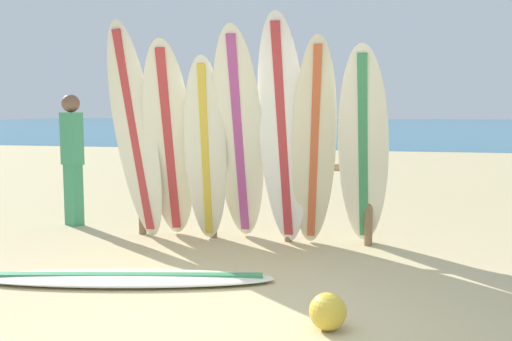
% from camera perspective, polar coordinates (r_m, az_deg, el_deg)
% --- Properties ---
extents(ground_plane, '(120.00, 120.00, 0.00)m').
position_cam_1_polar(ground_plane, '(3.91, -7.40, -16.53)').
color(ground_plane, '#CCB784').
extents(ocean_water, '(120.00, 80.00, 0.01)m').
position_cam_1_polar(ocean_water, '(61.41, 11.65, 4.56)').
color(ocean_water, '#196B93').
rests_on(ocean_water, ground).
extents(surfboard_rack, '(2.80, 0.09, 1.02)m').
position_cam_1_polar(surfboard_rack, '(6.53, -0.58, -1.54)').
color(surfboard_rack, olive).
rests_on(surfboard_rack, ground).
extents(surfboard_leaning_far_left, '(0.64, 0.78, 2.46)m').
position_cam_1_polar(surfboard_leaning_far_left, '(6.49, -12.07, 3.59)').
color(surfboard_leaning_far_left, silver).
rests_on(surfboard_leaning_far_left, ground).
extents(surfboard_leaning_left, '(0.74, 1.12, 2.25)m').
position_cam_1_polar(surfboard_leaning_left, '(6.39, -8.75, 2.65)').
color(surfboard_leaning_left, silver).
rests_on(surfboard_leaning_left, ground).
extents(surfboard_leaning_center_left, '(0.60, 0.83, 2.08)m').
position_cam_1_polar(surfboard_leaning_center_left, '(6.22, -5.11, 1.81)').
color(surfboard_leaning_center_left, silver).
rests_on(surfboard_leaning_center_left, ground).
extents(surfboard_leaning_center, '(0.64, 1.18, 2.37)m').
position_cam_1_polar(surfboard_leaning_center, '(6.16, -1.73, 3.13)').
color(surfboard_leaning_center, silver).
rests_on(surfboard_leaning_center, ground).
extents(surfboard_leaning_center_right, '(0.57, 0.81, 2.49)m').
position_cam_1_polar(surfboard_leaning_center_right, '(6.02, 2.73, 3.67)').
color(surfboard_leaning_center_right, white).
rests_on(surfboard_leaning_center_right, ground).
extents(surfboard_leaning_right, '(0.62, 0.92, 2.25)m').
position_cam_1_polar(surfboard_leaning_right, '(5.99, 5.87, 2.47)').
color(surfboard_leaning_right, beige).
rests_on(surfboard_leaning_right, ground).
extents(surfboard_leaning_far_right, '(0.55, 1.10, 2.15)m').
position_cam_1_polar(surfboard_leaning_far_right, '(6.02, 10.78, 1.93)').
color(surfboard_leaning_far_right, white).
rests_on(surfboard_leaning_far_right, ground).
extents(surfboard_lying_on_sand, '(2.70, 1.08, 0.08)m').
position_cam_1_polar(surfboard_lying_on_sand, '(5.17, -13.19, -10.53)').
color(surfboard_lying_on_sand, white).
rests_on(surfboard_lying_on_sand, ground).
extents(beachgoer_standing, '(0.32, 0.28, 1.71)m').
position_cam_1_polar(beachgoer_standing, '(7.70, -18.05, 1.60)').
color(beachgoer_standing, '#3F9966').
rests_on(beachgoer_standing, ground).
extents(small_boat_offshore, '(1.27, 2.87, 0.71)m').
position_cam_1_polar(small_boat_offshore, '(29.20, 10.68, 3.54)').
color(small_boat_offshore, '#B22D28').
rests_on(small_boat_offshore, ocean_water).
extents(beach_ball, '(0.26, 0.26, 0.26)m').
position_cam_1_polar(beach_ball, '(4.01, 7.27, -13.93)').
color(beach_ball, gold).
rests_on(beach_ball, ground).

